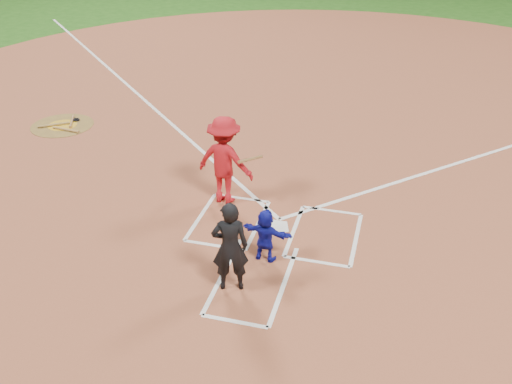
% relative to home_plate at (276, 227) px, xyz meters
% --- Properties ---
extents(ground, '(120.00, 120.00, 0.00)m').
position_rel_home_plate_xyz_m(ground, '(0.00, 0.00, -0.02)').
color(ground, '#1F4E13').
rests_on(ground, ground).
extents(home_plate_dirt, '(28.00, 28.00, 0.01)m').
position_rel_home_plate_xyz_m(home_plate_dirt, '(0.00, 6.00, -0.01)').
color(home_plate_dirt, brown).
rests_on(home_plate_dirt, ground).
extents(home_plate, '(0.60, 0.60, 0.02)m').
position_rel_home_plate_xyz_m(home_plate, '(0.00, 0.00, 0.00)').
color(home_plate, white).
rests_on(home_plate, home_plate_dirt).
extents(on_deck_circle, '(1.70, 1.70, 0.01)m').
position_rel_home_plate_xyz_m(on_deck_circle, '(-6.91, 3.43, -0.00)').
color(on_deck_circle, brown).
rests_on(on_deck_circle, home_plate_dirt).
extents(on_deck_logo, '(0.80, 0.80, 0.00)m').
position_rel_home_plate_xyz_m(on_deck_logo, '(-6.91, 3.43, 0.00)').
color(on_deck_logo, '#C18E16').
rests_on(on_deck_logo, on_deck_circle).
extents(on_deck_bat_a, '(0.41, 0.79, 0.06)m').
position_rel_home_plate_xyz_m(on_deck_bat_a, '(-6.76, 3.68, 0.03)').
color(on_deck_bat_a, '#986738').
rests_on(on_deck_bat_a, on_deck_circle).
extents(on_deck_bat_b, '(0.71, 0.55, 0.06)m').
position_rel_home_plate_xyz_m(on_deck_bat_b, '(-7.11, 3.33, 0.03)').
color(on_deck_bat_b, olive).
rests_on(on_deck_bat_b, on_deck_circle).
extents(on_deck_bat_c, '(0.84, 0.16, 0.06)m').
position_rel_home_plate_xyz_m(on_deck_bat_c, '(-6.61, 3.13, 0.03)').
color(on_deck_bat_c, '#A5763C').
rests_on(on_deck_bat_c, on_deck_circle).
extents(bat_weight_donut, '(0.19, 0.19, 0.05)m').
position_rel_home_plate_xyz_m(bat_weight_donut, '(-6.71, 3.83, 0.03)').
color(bat_weight_donut, black).
rests_on(bat_weight_donut, on_deck_circle).
extents(catcher, '(0.99, 0.44, 1.03)m').
position_rel_home_plate_xyz_m(catcher, '(0.05, -1.06, 0.51)').
color(catcher, '#1317A0').
rests_on(catcher, home_plate_dirt).
extents(umpire, '(0.70, 0.57, 1.66)m').
position_rel_home_plate_xyz_m(umpire, '(-0.31, -1.99, 0.82)').
color(umpire, black).
rests_on(umpire, home_plate_dirt).
extents(chalk_markings, '(28.35, 17.32, 0.01)m').
position_rel_home_plate_xyz_m(chalk_markings, '(0.00, 5.29, -0.01)').
color(chalk_markings, white).
rests_on(chalk_markings, home_plate_dirt).
extents(batter_at_plate, '(1.43, 1.01, 1.91)m').
position_rel_home_plate_xyz_m(batter_at_plate, '(-1.28, 0.75, 0.95)').
color(batter_at_plate, '#B4141B').
rests_on(batter_at_plate, home_plate_dirt).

